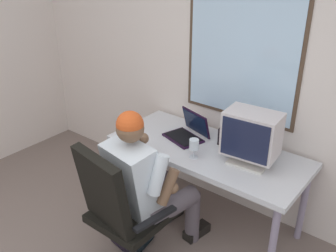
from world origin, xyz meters
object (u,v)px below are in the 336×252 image
(office_chair, at_px, (118,206))
(laptop, at_px, (189,131))
(desk, at_px, (207,156))
(crt_monitor, at_px, (252,135))
(desk_speaker, at_px, (224,137))
(person_seated, at_px, (147,181))
(wine_glass, at_px, (194,145))

(office_chair, height_order, laptop, office_chair)
(desk, xyz_separation_m, crt_monitor, (0.37, 0.00, 0.31))
(office_chair, relative_size, desk_speaker, 7.16)
(office_chair, bearing_deg, desk_speaker, 75.87)
(crt_monitor, bearing_deg, desk_speaker, 155.46)
(laptop, bearing_deg, desk, -16.62)
(desk_speaker, bearing_deg, office_chair, -104.13)
(person_seated, relative_size, laptop, 3.22)
(person_seated, bearing_deg, office_chair, -97.88)
(desk, distance_m, desk_speaker, 0.21)
(person_seated, distance_m, wine_glass, 0.45)
(laptop, bearing_deg, crt_monitor, -6.41)
(person_seated, relative_size, desk_speaker, 8.69)
(desk, relative_size, person_seated, 1.30)
(office_chair, height_order, person_seated, person_seated)
(wine_glass, height_order, desk_speaker, wine_glass)
(crt_monitor, bearing_deg, office_chair, -123.01)
(crt_monitor, bearing_deg, person_seated, -131.64)
(desk, xyz_separation_m, wine_glass, (-0.01, -0.18, 0.18))
(laptop, distance_m, desk_speaker, 0.31)
(wine_glass, bearing_deg, laptop, 132.03)
(office_chair, bearing_deg, desk, 77.55)
(office_chair, xyz_separation_m, wine_glass, (0.18, 0.67, 0.26))
(person_seated, distance_m, laptop, 0.67)
(person_seated, xyz_separation_m, crt_monitor, (0.52, 0.58, 0.32))
(wine_glass, xyz_separation_m, desk_speaker, (0.07, 0.33, -0.03))
(office_chair, height_order, wine_glass, office_chair)
(desk_speaker, bearing_deg, person_seated, -106.42)
(desk, bearing_deg, wine_glass, -93.29)
(desk, bearing_deg, laptop, 163.38)
(desk, bearing_deg, crt_monitor, 0.56)
(crt_monitor, bearing_deg, desk, -179.44)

